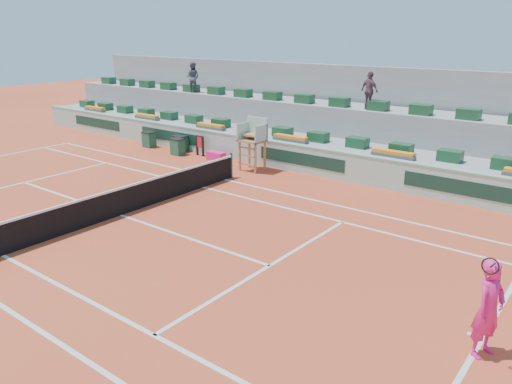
# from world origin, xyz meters

# --- Properties ---
(ground) EXTENTS (90.00, 90.00, 0.00)m
(ground) POSITION_xyz_m (0.00, 0.00, 0.00)
(ground) COLOR #AC3C21
(ground) RESTS_ON ground
(seating_tier_lower) EXTENTS (36.00, 4.00, 1.20)m
(seating_tier_lower) POSITION_xyz_m (0.00, 10.70, 0.60)
(seating_tier_lower) COLOR #989895
(seating_tier_lower) RESTS_ON ground
(seating_tier_upper) EXTENTS (36.00, 2.40, 2.60)m
(seating_tier_upper) POSITION_xyz_m (0.00, 12.30, 1.30)
(seating_tier_upper) COLOR #989895
(seating_tier_upper) RESTS_ON ground
(stadium_back_wall) EXTENTS (36.00, 0.40, 4.40)m
(stadium_back_wall) POSITION_xyz_m (0.00, 13.90, 2.20)
(stadium_back_wall) COLOR #989895
(stadium_back_wall) RESTS_ON ground
(player_bag) EXTENTS (0.96, 0.42, 0.42)m
(player_bag) POSITION_xyz_m (-2.57, 7.77, 0.21)
(player_bag) COLOR #F21F7E
(player_bag) RESTS_ON ground
(spectator_left) EXTENTS (1.03, 0.93, 1.74)m
(spectator_left) POSITION_xyz_m (-7.72, 11.57, 3.47)
(spectator_left) COLOR #4F4F5C
(spectator_left) RESTS_ON seating_tier_upper
(spectator_mid) EXTENTS (1.10, 0.77, 1.73)m
(spectator_mid) POSITION_xyz_m (3.52, 11.69, 3.46)
(spectator_mid) COLOR #6A4755
(spectator_mid) RESTS_ON seating_tier_upper
(court_lines) EXTENTS (23.89, 11.09, 0.01)m
(court_lines) POSITION_xyz_m (0.00, 0.00, 0.01)
(court_lines) COLOR silver
(court_lines) RESTS_ON ground
(tennis_net) EXTENTS (0.10, 11.97, 1.10)m
(tennis_net) POSITION_xyz_m (0.00, 0.00, 0.53)
(tennis_net) COLOR black
(tennis_net) RESTS_ON ground
(advertising_hoarding) EXTENTS (36.00, 0.34, 1.26)m
(advertising_hoarding) POSITION_xyz_m (0.02, 8.50, 0.63)
(advertising_hoarding) COLOR #A0CAB8
(advertising_hoarding) RESTS_ON ground
(umpire_chair) EXTENTS (1.10, 0.90, 2.40)m
(umpire_chair) POSITION_xyz_m (0.00, 7.50, 1.54)
(umpire_chair) COLOR #A0653C
(umpire_chair) RESTS_ON ground
(seat_row_lower) EXTENTS (32.90, 0.60, 0.44)m
(seat_row_lower) POSITION_xyz_m (0.00, 9.80, 1.42)
(seat_row_lower) COLOR #174526
(seat_row_lower) RESTS_ON seating_tier_lower
(seat_row_upper) EXTENTS (32.90, 0.60, 0.44)m
(seat_row_upper) POSITION_xyz_m (0.00, 11.70, 2.82)
(seat_row_upper) COLOR #174526
(seat_row_upper) RESTS_ON seating_tier_upper
(flower_planters) EXTENTS (26.80, 0.36, 0.28)m
(flower_planters) POSITION_xyz_m (-1.50, 9.00, 1.33)
(flower_planters) COLOR #535353
(flower_planters) RESTS_ON seating_tier_lower
(drink_cooler_a) EXTENTS (0.63, 0.55, 0.84)m
(drink_cooler_a) POSITION_xyz_m (-4.90, 7.43, 0.42)
(drink_cooler_a) COLOR #1A5034
(drink_cooler_a) RESTS_ON ground
(drink_cooler_b) EXTENTS (0.78, 0.68, 0.84)m
(drink_cooler_b) POSITION_xyz_m (-5.37, 8.08, 0.42)
(drink_cooler_b) COLOR #1A5034
(drink_cooler_b) RESTS_ON ground
(drink_cooler_c) EXTENTS (0.65, 0.56, 0.84)m
(drink_cooler_c) POSITION_xyz_m (-7.45, 7.74, 0.42)
(drink_cooler_c) COLOR #1A5034
(drink_cooler_c) RESTS_ON ground
(towel_rack) EXTENTS (0.52, 0.09, 1.03)m
(towel_rack) POSITION_xyz_m (-3.85, 8.00, 0.60)
(towel_rack) COLOR black
(towel_rack) RESTS_ON ground
(tennis_player) EXTENTS (0.69, 0.99, 2.28)m
(tennis_player) POSITION_xyz_m (12.01, -0.56, 1.01)
(tennis_player) COLOR #F21F7E
(tennis_player) RESTS_ON ground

